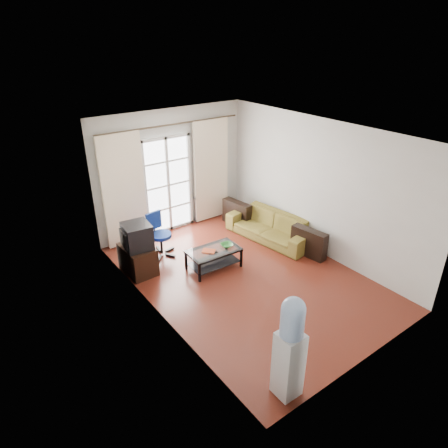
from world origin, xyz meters
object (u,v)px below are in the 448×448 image
(coffee_table, at_px, (214,256))
(sofa, at_px, (270,227))
(water_cooler, at_px, (290,346))
(tv_stand, at_px, (138,259))
(crt_tv, at_px, (136,236))
(task_chair, at_px, (160,243))

(coffee_table, bearing_deg, sofa, 8.81)
(sofa, distance_m, water_cooler, 4.16)
(tv_stand, bearing_deg, water_cooler, -87.74)
(crt_tv, xyz_separation_m, water_cooler, (0.28, -3.65, -0.01))
(crt_tv, bearing_deg, water_cooler, -79.07)
(coffee_table, bearing_deg, crt_tv, 149.76)
(crt_tv, distance_m, water_cooler, 3.66)
(coffee_table, height_order, task_chair, task_chair)
(sofa, bearing_deg, tv_stand, -107.84)
(tv_stand, distance_m, task_chair, 0.73)
(water_cooler, bearing_deg, crt_tv, 94.93)
(crt_tv, height_order, water_cooler, water_cooler)
(coffee_table, bearing_deg, task_chair, 117.79)
(crt_tv, xyz_separation_m, task_chair, (0.65, 0.37, -0.51))
(sofa, xyz_separation_m, tv_stand, (-2.90, 0.48, -0.02))
(task_chair, bearing_deg, tv_stand, -163.74)
(sofa, bearing_deg, crt_tv, -107.19)
(coffee_table, distance_m, tv_stand, 1.43)
(sofa, relative_size, task_chair, 2.32)
(tv_stand, height_order, task_chair, task_chair)
(crt_tv, relative_size, water_cooler, 0.39)
(sofa, distance_m, crt_tv, 2.97)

